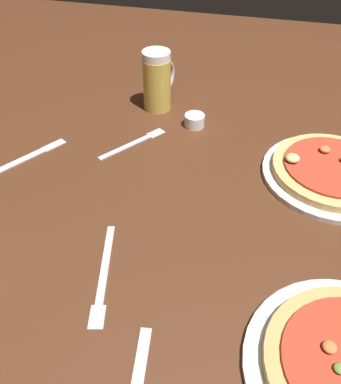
# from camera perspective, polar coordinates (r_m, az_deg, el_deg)

# --- Properties ---
(ground_plane) EXTENTS (2.40, 2.40, 0.03)m
(ground_plane) POSITION_cam_1_polar(r_m,az_deg,el_deg) (0.89, -0.00, -1.69)
(ground_plane) COLOR #4C2816
(pizza_plate_far) EXTENTS (0.31, 0.31, 0.05)m
(pizza_plate_far) POSITION_cam_1_polar(r_m,az_deg,el_deg) (0.99, 21.78, 2.70)
(pizza_plate_far) COLOR silver
(pizza_plate_far) RESTS_ON ground_plane
(beer_mug_dark) EXTENTS (0.08, 0.13, 0.17)m
(beer_mug_dark) POSITION_cam_1_polar(r_m,az_deg,el_deg) (1.16, -1.82, 15.43)
(beer_mug_dark) COLOR gold
(beer_mug_dark) RESTS_ON ground_plane
(ramekin_sauce) EXTENTS (0.05, 0.05, 0.03)m
(ramekin_sauce) POSITION_cam_1_polar(r_m,az_deg,el_deg) (1.10, 3.41, 10.03)
(ramekin_sauce) COLOR white
(ramekin_sauce) RESTS_ON ground_plane
(fork_left) EXTENTS (0.07, 0.22, 0.01)m
(fork_left) POSITION_cam_1_polar(r_m,az_deg,el_deg) (0.75, -9.42, -11.41)
(fork_left) COLOR silver
(fork_left) RESTS_ON ground_plane
(knife_right) EXTENTS (0.14, 0.21, 0.01)m
(knife_right) POSITION_cam_1_polar(r_m,az_deg,el_deg) (1.04, -20.11, 4.39)
(knife_right) COLOR silver
(knife_right) RESTS_ON ground_plane
(fork_spare) EXTENTS (0.13, 0.17, 0.01)m
(fork_spare) POSITION_cam_1_polar(r_m,az_deg,el_deg) (1.04, -5.17, 6.96)
(fork_spare) COLOR silver
(fork_spare) RESTS_ON ground_plane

